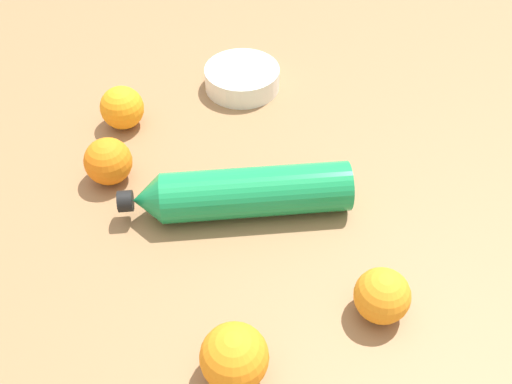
% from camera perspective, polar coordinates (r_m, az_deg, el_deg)
% --- Properties ---
extents(ground_plane, '(2.40, 2.40, 0.00)m').
position_cam_1_polar(ground_plane, '(0.81, -1.98, -3.18)').
color(ground_plane, olive).
extents(water_bottle, '(0.32, 0.10, 0.07)m').
position_cam_1_polar(water_bottle, '(0.81, -1.47, -0.10)').
color(water_bottle, '#198C4C').
rests_on(water_bottle, ground_plane).
extents(orange_0, '(0.07, 0.07, 0.07)m').
position_cam_1_polar(orange_0, '(0.72, 11.99, -9.70)').
color(orange_0, orange).
rests_on(orange_0, ground_plane).
extents(orange_1, '(0.07, 0.07, 0.07)m').
position_cam_1_polar(orange_1, '(0.88, -13.98, 2.87)').
color(orange_1, orange).
rests_on(orange_1, ground_plane).
extents(orange_2, '(0.07, 0.07, 0.07)m').
position_cam_1_polar(orange_2, '(0.97, -12.71, 7.89)').
color(orange_2, orange).
rests_on(orange_2, ground_plane).
extents(orange_3, '(0.07, 0.07, 0.07)m').
position_cam_1_polar(orange_3, '(0.66, -2.10, -15.53)').
color(orange_3, orange).
rests_on(orange_3, ground_plane).
extents(ceramic_bowl, '(0.13, 0.13, 0.04)m').
position_cam_1_polar(ceramic_bowl, '(1.04, -1.56, 10.86)').
color(ceramic_bowl, white).
rests_on(ceramic_bowl, ground_plane).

